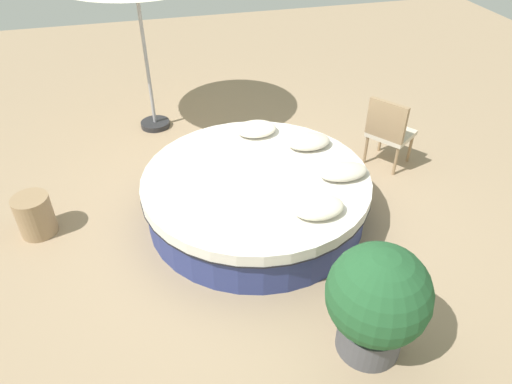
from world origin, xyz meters
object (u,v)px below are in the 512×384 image
(patio_chair, at_px, (389,129))
(planter, at_px, (377,300))
(throw_pillow_2, at_px, (309,141))
(side_table, at_px, (35,215))
(throw_pillow_0, at_px, (318,207))
(round_bed, at_px, (256,195))
(throw_pillow_3, at_px, (256,129))
(throw_pillow_1, at_px, (343,172))

(patio_chair, distance_m, planter, 2.97)
(throw_pillow_2, height_order, side_table, throw_pillow_2)
(planter, height_order, side_table, planter)
(side_table, bearing_deg, throw_pillow_0, -20.96)
(round_bed, height_order, planter, planter)
(throw_pillow_3, bearing_deg, side_table, -167.54)
(throw_pillow_0, bearing_deg, throw_pillow_2, 74.62)
(round_bed, height_order, throw_pillow_0, throw_pillow_0)
(throw_pillow_2, distance_m, planter, 2.46)
(planter, bearing_deg, patio_chair, 60.89)
(throw_pillow_0, relative_size, throw_pillow_3, 1.03)
(throw_pillow_1, distance_m, planter, 1.79)
(round_bed, distance_m, throw_pillow_0, 0.96)
(throw_pillow_1, xyz_separation_m, throw_pillow_2, (-0.16, 0.70, 0.00))
(throw_pillow_0, xyz_separation_m, throw_pillow_2, (0.34, 1.23, 0.00))
(throw_pillow_3, height_order, planter, planter)
(throw_pillow_2, relative_size, side_table, 1.12)
(side_table, bearing_deg, patio_chair, 3.68)
(patio_chair, bearing_deg, throw_pillow_2, -117.70)
(throw_pillow_0, distance_m, throw_pillow_2, 1.28)
(throw_pillow_0, height_order, throw_pillow_2, same)
(planter, bearing_deg, throw_pillow_1, 75.82)
(planter, distance_m, side_table, 3.76)
(patio_chair, bearing_deg, side_table, -121.61)
(side_table, bearing_deg, throw_pillow_2, 2.26)
(round_bed, relative_size, side_table, 5.38)
(planter, xyz_separation_m, side_table, (-2.93, 2.32, -0.36))
(round_bed, bearing_deg, throw_pillow_0, -60.85)
(round_bed, distance_m, patio_chair, 2.05)
(throw_pillow_2, xyz_separation_m, side_table, (-3.22, -0.13, -0.39))
(throw_pillow_0, relative_size, throw_pillow_1, 0.96)
(throw_pillow_0, bearing_deg, patio_chair, 42.71)
(throw_pillow_1, height_order, side_table, throw_pillow_1)
(throw_pillow_0, bearing_deg, throw_pillow_1, 46.83)
(throw_pillow_3, bearing_deg, throw_pillow_1, -59.32)
(throw_pillow_0, bearing_deg, round_bed, 119.15)
(throw_pillow_0, height_order, side_table, throw_pillow_0)
(patio_chair, height_order, planter, planter)
(throw_pillow_2, bearing_deg, side_table, -177.74)
(throw_pillow_0, bearing_deg, throw_pillow_3, 96.74)
(round_bed, height_order, throw_pillow_3, throw_pillow_3)
(throw_pillow_1, distance_m, throw_pillow_2, 0.72)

